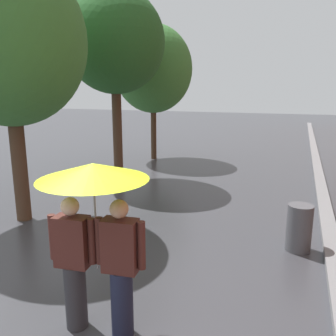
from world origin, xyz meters
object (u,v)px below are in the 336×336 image
Objects in this scene: street_tree_1 at (115,42)px; street_tree_2 at (153,69)px; litter_bin at (299,228)px; couple_under_umbrella at (95,218)px; street_tree_0 at (8,41)px.

street_tree_2 is (-0.19, 3.40, -0.61)m from street_tree_1.
litter_bin is (5.52, -3.50, -3.77)m from street_tree_1.
street_tree_1 is 7.55m from litter_bin.
street_tree_1 is at bearing 116.63° from couple_under_umbrella.
street_tree_0 is 1.04× the size of street_tree_2.
street_tree_2 is 6.25× the size of litter_bin.
street_tree_1 is 7.90m from couple_under_umbrella.
street_tree_0 is 2.69× the size of couple_under_umbrella.
street_tree_0 is 4.97m from couple_under_umbrella.
street_tree_0 is 6.49× the size of litter_bin.
street_tree_2 is 10.84m from couple_under_umbrella.
couple_under_umbrella is at bearing -63.37° from street_tree_1.
street_tree_2 is (0.02, 7.41, -0.18)m from street_tree_0.
street_tree_1 reaches higher than street_tree_2.
street_tree_2 is at bearing 129.62° from litter_bin.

